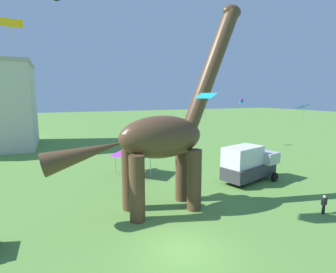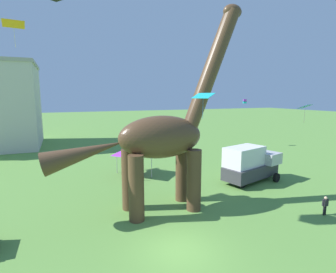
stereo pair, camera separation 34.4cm
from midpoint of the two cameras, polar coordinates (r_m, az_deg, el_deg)
ground_plane at (r=14.07m, az=2.20°, el=-23.71°), size 240.00×240.00×0.00m
dinosaur_sculpture at (r=16.80m, az=-2.25°, el=-0.13°), size 13.09×2.77×13.68m
parked_box_truck at (r=24.32m, az=16.86°, el=-5.61°), size 5.96×3.51×3.20m
person_strolling_adult at (r=19.98m, az=30.60°, el=-12.38°), size 0.47×0.21×1.24m
festival_canopy_tent at (r=24.94m, az=-8.30°, el=-2.84°), size 3.15×3.15×3.00m
kite_high_right at (r=11.52m, az=7.46°, el=8.83°), size 0.95×1.05×1.12m
kite_trailing at (r=21.37m, az=27.18°, el=5.87°), size 1.21×1.01×1.35m
kite_mid_right at (r=40.58m, az=15.60°, el=7.45°), size 0.57×0.57×0.62m
kite_far_right at (r=20.87m, az=-31.52°, el=20.43°), size 1.40×1.09×1.65m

